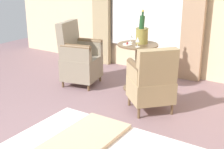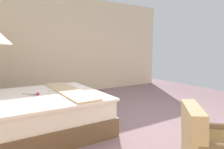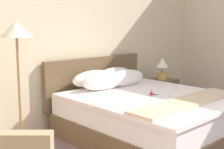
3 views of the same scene
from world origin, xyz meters
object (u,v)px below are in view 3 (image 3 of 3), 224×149
nightstand (161,95)px  floor_lamp_brass (17,44)px  bedside_lamp (162,66)px  bed (144,113)px

nightstand → floor_lamp_brass: (-2.77, -0.16, 1.03)m
bedside_lamp → floor_lamp_brass: (-2.77, -0.16, 0.52)m
bedside_lamp → nightstand: bearing=0.0°
nightstand → bedside_lamp: bearing=-180.0°
floor_lamp_brass → nightstand: bearing=3.3°
nightstand → bedside_lamp: size_ratio=1.51×
bedside_lamp → floor_lamp_brass: size_ratio=0.24×
bed → nightstand: size_ratio=3.87×
bed → bedside_lamp: bearing=28.3°
nightstand → bedside_lamp: (-0.00, -0.00, 0.52)m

